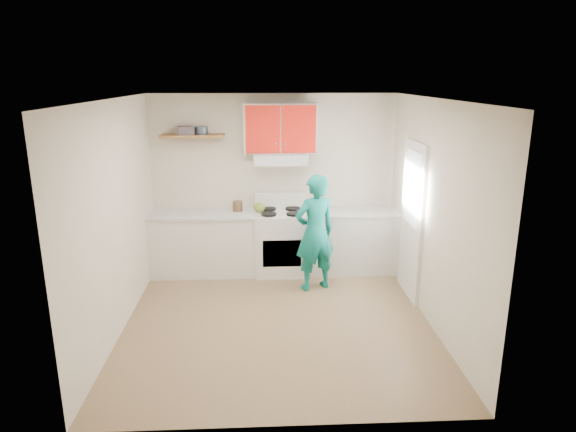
{
  "coord_description": "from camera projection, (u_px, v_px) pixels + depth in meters",
  "views": [
    {
      "loc": [
        -0.15,
        -5.5,
        2.84
      ],
      "look_at": [
        0.15,
        0.55,
        1.15
      ],
      "focal_mm": 31.42,
      "sensor_mm": 36.0,
      "label": 1
    }
  ],
  "objects": [
    {
      "name": "kettle",
      "position": [
        259.0,
        207.0,
        7.33
      ],
      "size": [
        0.18,
        0.18,
        0.14
      ],
      "primitive_type": "ellipsoid",
      "rotation": [
        0.0,
        0.0,
        0.07
      ],
      "color": "olive",
      "rests_on": "stove"
    },
    {
      "name": "shelf",
      "position": [
        192.0,
        136.0,
        7.14
      ],
      "size": [
        0.9,
        0.3,
        0.04
      ],
      "primitive_type": "cube",
      "color": "brown",
      "rests_on": "back_wall"
    },
    {
      "name": "range_hood",
      "position": [
        281.0,
        158.0,
        7.22
      ],
      "size": [
        0.76,
        0.44,
        0.15
      ],
      "primitive_type": "cube",
      "color": "silver",
      "rests_on": "back_wall"
    },
    {
      "name": "right_wall",
      "position": [
        433.0,
        214.0,
        5.8
      ],
      "size": [
        0.04,
        3.8,
        2.6
      ],
      "primitive_type": "cube",
      "color": "beige",
      "rests_on": "floor"
    },
    {
      "name": "floor",
      "position": [
        278.0,
        320.0,
        6.06
      ],
      "size": [
        3.8,
        3.8,
        0.0
      ],
      "primitive_type": "plane",
      "color": "brown",
      "rests_on": "ground"
    },
    {
      "name": "front_wall",
      "position": [
        285.0,
        283.0,
        3.88
      ],
      "size": [
        3.6,
        0.04,
        2.6
      ],
      "primitive_type": "cube",
      "color": "beige",
      "rests_on": "floor"
    },
    {
      "name": "tin",
      "position": [
        201.0,
        130.0,
        7.13
      ],
      "size": [
        0.21,
        0.21,
        0.11
      ],
      "primitive_type": "cylinder",
      "rotation": [
        0.0,
        0.0,
        0.18
      ],
      "color": "#333D4C",
      "rests_on": "shelf"
    },
    {
      "name": "door",
      "position": [
        412.0,
        220.0,
        6.54
      ],
      "size": [
        0.05,
        0.85,
        2.05
      ],
      "primitive_type": "cube",
      "color": "white",
      "rests_on": "floor"
    },
    {
      "name": "counter_right",
      "position": [
        350.0,
        241.0,
        7.53
      ],
      "size": [
        1.32,
        0.6,
        0.9
      ],
      "primitive_type": "cube",
      "color": "silver",
      "rests_on": "floor"
    },
    {
      "name": "person",
      "position": [
        315.0,
        233.0,
        6.78
      ],
      "size": [
        0.68,
        0.57,
        1.6
      ],
      "primitive_type": "imported",
      "rotation": [
        0.0,
        0.0,
        3.52
      ],
      "color": "#0C7269",
      "rests_on": "floor"
    },
    {
      "name": "door_glass",
      "position": [
        412.0,
        189.0,
        6.43
      ],
      "size": [
        0.01,
        0.55,
        0.95
      ],
      "primitive_type": "cube",
      "color": "white",
      "rests_on": "door"
    },
    {
      "name": "books",
      "position": [
        186.0,
        130.0,
        7.08
      ],
      "size": [
        0.26,
        0.2,
        0.12
      ],
      "primitive_type": "cube",
      "rotation": [
        0.0,
        0.0,
        0.19
      ],
      "color": "#443C41",
      "rests_on": "shelf"
    },
    {
      "name": "cutting_board",
      "position": [
        335.0,
        212.0,
        7.39
      ],
      "size": [
        0.34,
        0.25,
        0.02
      ],
      "primitive_type": "cube",
      "rotation": [
        0.0,
        0.0,
        -0.01
      ],
      "color": "olive",
      "rests_on": "counter_right"
    },
    {
      "name": "ceiling",
      "position": [
        277.0,
        99.0,
        5.36
      ],
      "size": [
        3.6,
        3.8,
        0.04
      ],
      "primitive_type": "cube",
      "color": "white",
      "rests_on": "floor"
    },
    {
      "name": "silicone_mat",
      "position": [
        384.0,
        211.0,
        7.45
      ],
      "size": [
        0.32,
        0.29,
        0.01
      ],
      "primitive_type": "cube",
      "rotation": [
        0.0,
        0.0,
        -0.27
      ],
      "color": "#B01216",
      "rests_on": "counter_right"
    },
    {
      "name": "crock",
      "position": [
        238.0,
        207.0,
        7.38
      ],
      "size": [
        0.16,
        0.16,
        0.17
      ],
      "primitive_type": "cylinder",
      "rotation": [
        0.0,
        0.0,
        -0.12
      ],
      "color": "#48331F",
      "rests_on": "counter_left"
    },
    {
      "name": "upper_cabinets",
      "position": [
        280.0,
        128.0,
        7.16
      ],
      "size": [
        1.02,
        0.33,
        0.7
      ],
      "primitive_type": "cube",
      "color": "red",
      "rests_on": "back_wall"
    },
    {
      "name": "counter_left",
      "position": [
        204.0,
        244.0,
        7.43
      ],
      "size": [
        1.52,
        0.6,
        0.9
      ],
      "primitive_type": "cube",
      "color": "silver",
      "rests_on": "floor"
    },
    {
      "name": "left_wall",
      "position": [
        116.0,
        219.0,
        5.62
      ],
      "size": [
        0.04,
        3.8,
        2.6
      ],
      "primitive_type": "cube",
      "color": "beige",
      "rests_on": "floor"
    },
    {
      "name": "stove",
      "position": [
        281.0,
        242.0,
        7.45
      ],
      "size": [
        0.76,
        0.65,
        0.92
      ],
      "primitive_type": "cube",
      "color": "white",
      "rests_on": "floor"
    },
    {
      "name": "back_wall",
      "position": [
        273.0,
        182.0,
        7.54
      ],
      "size": [
        3.6,
        0.04,
        2.6
      ],
      "primitive_type": "cube",
      "color": "beige",
      "rests_on": "floor"
    }
  ]
}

